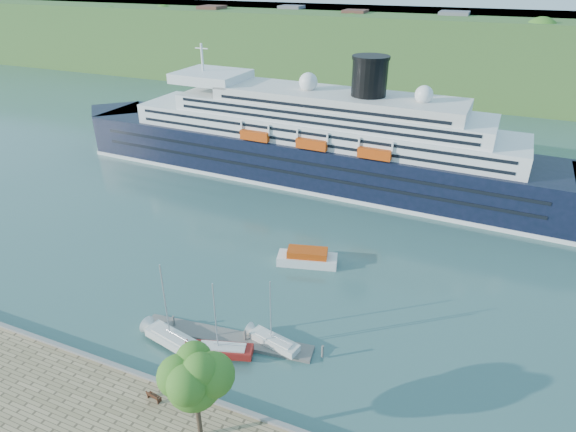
# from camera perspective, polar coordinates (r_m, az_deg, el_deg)

# --- Properties ---
(ground) EXTENTS (400.00, 400.00, 0.00)m
(ground) POSITION_cam_1_polar(r_m,az_deg,el_deg) (52.54, -14.10, -19.39)
(ground) COLOR #305554
(ground) RESTS_ON ground
(far_hillside) EXTENTS (400.00, 50.00, 24.00)m
(far_hillside) POSITION_cam_1_polar(r_m,az_deg,el_deg) (175.76, 15.25, 18.35)
(far_hillside) COLOR #345B24
(far_hillside) RESTS_ON ground
(quay_coping) EXTENTS (220.00, 0.50, 0.30)m
(quay_coping) POSITION_cam_1_polar(r_m,az_deg,el_deg) (51.61, -14.38, -18.66)
(quay_coping) COLOR slate
(quay_coping) RESTS_ON promenade
(cruise_ship) EXTENTS (108.47, 19.71, 24.24)m
(cruise_ship) POSITION_cam_1_polar(r_m,az_deg,el_deg) (92.52, 2.34, 11.57)
(cruise_ship) COLOR black
(cruise_ship) RESTS_ON ground
(park_bench) EXTENTS (1.67, 0.90, 1.02)m
(park_bench) POSITION_cam_1_polar(r_m,az_deg,el_deg) (50.28, -15.60, -19.82)
(park_bench) COLOR #4A2715
(park_bench) RESTS_ON promenade
(promenade_tree) EXTENTS (6.33, 6.33, 10.49)m
(promenade_tree) POSITION_cam_1_polar(r_m,az_deg,el_deg) (43.21, -10.91, -19.85)
(promenade_tree) COLOR #3A6A1B
(promenade_tree) RESTS_ON promenade
(floating_pontoon) EXTENTS (20.04, 4.75, 0.44)m
(floating_pontoon) POSITION_cam_1_polar(r_m,az_deg,el_deg) (56.68, -7.23, -14.08)
(floating_pontoon) COLOR gray
(floating_pontoon) RESTS_ON ground
(sailboat_white_near) EXTENTS (8.21, 3.81, 10.23)m
(sailboat_white_near) POSITION_cam_1_polar(r_m,az_deg,el_deg) (53.60, -13.84, -10.82)
(sailboat_white_near) COLOR silver
(sailboat_white_near) RESTS_ON ground
(sailboat_red) EXTENTS (7.41, 3.95, 9.22)m
(sailboat_red) POSITION_cam_1_polar(r_m,az_deg,el_deg) (51.73, -7.99, -12.53)
(sailboat_red) COLOR maroon
(sailboat_red) RESTS_ON ground
(sailboat_white_far) EXTENTS (6.70, 3.14, 8.35)m
(sailboat_white_far) POSITION_cam_1_polar(r_m,az_deg,el_deg) (52.66, -1.65, -11.98)
(sailboat_white_far) COLOR silver
(sailboat_white_far) RESTS_ON ground
(tender_launch) EXTENTS (8.94, 4.90, 2.34)m
(tender_launch) POSITION_cam_1_polar(r_m,az_deg,el_deg) (68.11, 2.30, -4.85)
(tender_launch) COLOR #C33F0B
(tender_launch) RESTS_ON ground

